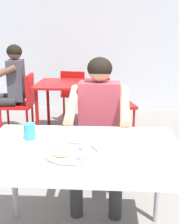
% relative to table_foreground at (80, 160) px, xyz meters
% --- Properties ---
extents(back_wall, '(12.00, 0.12, 3.40)m').
position_rel_table_foreground_xyz_m(back_wall, '(-0.01, 3.71, 1.04)').
color(back_wall, silver).
rests_on(back_wall, ground).
extents(table_foreground, '(1.19, 0.80, 0.73)m').
position_rel_table_foreground_xyz_m(table_foreground, '(0.00, 0.00, 0.00)').
color(table_foreground, white).
rests_on(table_foreground, ground).
extents(thali_tray, '(0.30, 0.30, 0.03)m').
position_rel_table_foreground_xyz_m(thali_tray, '(-0.04, -0.09, 0.08)').
color(thali_tray, '#B7BABF').
rests_on(thali_tray, table_foreground).
extents(drinking_cup, '(0.07, 0.07, 0.10)m').
position_rel_table_foreground_xyz_m(drinking_cup, '(-0.33, 0.13, 0.13)').
color(drinking_cup, '#338CBF').
rests_on(drinking_cup, table_foreground).
extents(chair_foreground, '(0.40, 0.40, 0.84)m').
position_rel_table_foreground_xyz_m(chair_foreground, '(0.09, 0.90, -0.17)').
color(chair_foreground, '#3F3F44').
rests_on(chair_foreground, ground).
extents(diner_foreground, '(0.50, 0.56, 1.19)m').
position_rel_table_foreground_xyz_m(diner_foreground, '(0.09, 0.68, 0.06)').
color(diner_foreground, '#353535').
rests_on(diner_foreground, ground).
extents(table_background_red, '(0.82, 0.80, 0.73)m').
position_rel_table_foreground_xyz_m(table_background_red, '(-0.39, 2.21, -0.02)').
color(table_background_red, '#B71414').
rests_on(table_background_red, ground).
extents(chair_red_left, '(0.46, 0.44, 0.84)m').
position_rel_table_foreground_xyz_m(chair_red_left, '(-1.02, 2.18, -0.17)').
color(chair_red_left, red).
rests_on(chair_red_left, ground).
extents(chair_red_right, '(0.51, 0.52, 0.84)m').
position_rel_table_foreground_xyz_m(chair_red_right, '(0.24, 2.19, -0.17)').
color(chair_red_right, '#A81513').
rests_on(chair_red_right, ground).
extents(chair_red_far, '(0.46, 0.48, 0.82)m').
position_rel_table_foreground_xyz_m(chair_red_far, '(-0.35, 2.82, -0.18)').
color(chair_red_far, red).
rests_on(chair_red_far, ground).
extents(patron_background, '(0.59, 0.55, 1.24)m').
position_rel_table_foreground_xyz_m(patron_background, '(-1.17, 2.20, 0.08)').
color(patron_background, '#292929').
rests_on(patron_background, ground).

